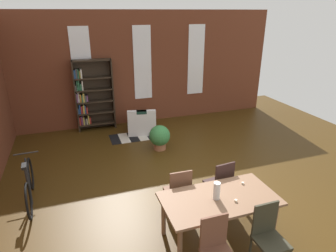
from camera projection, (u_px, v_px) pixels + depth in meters
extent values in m
plane|color=#412B0D|center=(200.00, 193.00, 5.71)|extent=(11.29, 11.29, 0.00)
cube|color=brown|center=(142.00, 68.00, 8.96)|extent=(8.62, 0.12, 3.40)
cube|color=white|center=(82.00, 67.00, 8.29)|extent=(0.55, 0.02, 2.21)
cube|color=white|center=(142.00, 63.00, 8.83)|extent=(0.55, 0.02, 2.21)
cube|color=white|center=(196.00, 60.00, 9.37)|extent=(0.55, 0.02, 2.21)
cube|color=brown|center=(220.00, 199.00, 4.34)|extent=(1.74, 0.91, 0.04)
cylinder|color=brown|center=(180.00, 248.00, 3.93)|extent=(0.07, 0.07, 0.71)
cylinder|color=brown|center=(274.00, 223.00, 4.40)|extent=(0.07, 0.07, 0.71)
cylinder|color=brown|center=(164.00, 216.00, 4.56)|extent=(0.07, 0.07, 0.71)
cylinder|color=brown|center=(248.00, 197.00, 5.02)|extent=(0.07, 0.07, 0.71)
cylinder|color=silver|center=(217.00, 191.00, 4.27)|extent=(0.10, 0.10, 0.27)
cylinder|color=silver|center=(243.00, 183.00, 4.67)|extent=(0.04, 0.04, 0.03)
cylinder|color=silver|center=(236.00, 201.00, 4.23)|extent=(0.04, 0.04, 0.03)
cube|color=#32201E|center=(218.00, 184.00, 5.22)|extent=(0.44, 0.44, 0.04)
cube|color=#32201E|center=(225.00, 177.00, 4.98)|extent=(0.38, 0.07, 0.50)
cylinder|color=#32201E|center=(220.00, 187.00, 5.53)|extent=(0.04, 0.04, 0.43)
cylinder|color=#32201E|center=(203.00, 192.00, 5.39)|extent=(0.04, 0.04, 0.43)
cylinder|color=#32201E|center=(231.00, 198.00, 5.23)|extent=(0.04, 0.04, 0.43)
cylinder|color=#32201E|center=(214.00, 203.00, 5.09)|extent=(0.04, 0.04, 0.43)
cube|color=brown|center=(177.00, 192.00, 4.99)|extent=(0.41, 0.41, 0.04)
cube|color=brown|center=(181.00, 185.00, 4.73)|extent=(0.38, 0.04, 0.50)
cylinder|color=brown|center=(183.00, 196.00, 5.28)|extent=(0.04, 0.04, 0.43)
cylinder|color=brown|center=(164.00, 199.00, 5.18)|extent=(0.04, 0.04, 0.43)
cylinder|color=brown|center=(190.00, 208.00, 4.96)|extent=(0.04, 0.04, 0.43)
cylinder|color=brown|center=(170.00, 212.00, 4.86)|extent=(0.04, 0.04, 0.43)
cube|color=brown|center=(214.00, 232.00, 3.73)|extent=(0.38, 0.03, 0.50)
cube|color=#333123|center=(271.00, 242.00, 3.90)|extent=(0.40, 0.40, 0.04)
cube|color=#333123|center=(265.00, 219.00, 3.97)|extent=(0.38, 0.03, 0.50)
cylinder|color=#333123|center=(250.00, 249.00, 4.09)|extent=(0.04, 0.04, 0.43)
cylinder|color=#333123|center=(271.00, 243.00, 4.20)|extent=(0.04, 0.04, 0.43)
cube|color=#2D2319|center=(76.00, 97.00, 8.35)|extent=(0.04, 0.29, 2.09)
cube|color=#2D2319|center=(113.00, 94.00, 8.68)|extent=(0.04, 0.29, 2.09)
cube|color=#2D2319|center=(94.00, 94.00, 8.63)|extent=(1.11, 0.01, 2.09)
cube|color=#2D2319|center=(97.00, 123.00, 8.83)|extent=(1.07, 0.29, 0.04)
cube|color=#B22D28|center=(80.00, 121.00, 8.63)|extent=(0.05, 0.19, 0.23)
cube|color=#8C4C8C|center=(82.00, 120.00, 8.65)|extent=(0.05, 0.15, 0.26)
cube|color=gold|center=(84.00, 120.00, 8.67)|extent=(0.04, 0.23, 0.23)
cube|color=#4C4C51|center=(85.00, 121.00, 8.69)|extent=(0.03, 0.15, 0.16)
cube|color=white|center=(87.00, 121.00, 8.71)|extent=(0.03, 0.17, 0.17)
cube|color=gold|center=(88.00, 119.00, 8.70)|extent=(0.04, 0.20, 0.27)
cube|color=#B22D28|center=(90.00, 120.00, 8.73)|extent=(0.04, 0.15, 0.20)
cube|color=#2D2319|center=(96.00, 112.00, 8.71)|extent=(1.07, 0.29, 0.04)
cube|color=#284C8C|center=(78.00, 111.00, 8.51)|extent=(0.03, 0.21, 0.17)
cube|color=#284C8C|center=(80.00, 109.00, 8.51)|extent=(0.04, 0.18, 0.27)
cube|color=#B22D28|center=(82.00, 109.00, 8.53)|extent=(0.04, 0.18, 0.22)
cube|color=gold|center=(84.00, 109.00, 8.54)|extent=(0.04, 0.20, 0.26)
cube|color=#284C8C|center=(85.00, 109.00, 8.56)|extent=(0.03, 0.22, 0.23)
cube|color=#B22D28|center=(87.00, 110.00, 8.59)|extent=(0.04, 0.23, 0.16)
cube|color=#2D2319|center=(95.00, 101.00, 8.58)|extent=(1.07, 0.29, 0.04)
cube|color=#8C4C8C|center=(77.00, 98.00, 8.37)|extent=(0.03, 0.19, 0.26)
cube|color=white|center=(79.00, 97.00, 8.38)|extent=(0.04, 0.15, 0.28)
cube|color=orange|center=(80.00, 98.00, 8.40)|extent=(0.04, 0.19, 0.23)
cube|color=#33724C|center=(82.00, 98.00, 8.42)|extent=(0.03, 0.23, 0.21)
cube|color=gold|center=(83.00, 97.00, 8.43)|extent=(0.05, 0.22, 0.26)
cube|color=#4C4C51|center=(86.00, 98.00, 8.45)|extent=(0.05, 0.24, 0.19)
cube|color=#8C4C8C|center=(87.00, 98.00, 8.47)|extent=(0.03, 0.17, 0.18)
cube|color=#2D2319|center=(94.00, 90.00, 8.45)|extent=(1.07, 0.29, 0.04)
cube|color=#4C4C51|center=(76.00, 88.00, 8.26)|extent=(0.03, 0.22, 0.16)
cube|color=#33724C|center=(77.00, 86.00, 8.25)|extent=(0.03, 0.24, 0.27)
cube|color=#33724C|center=(79.00, 85.00, 8.26)|extent=(0.04, 0.16, 0.29)
cube|color=#33724C|center=(81.00, 87.00, 8.30)|extent=(0.04, 0.18, 0.19)
cube|color=white|center=(82.00, 85.00, 8.30)|extent=(0.03, 0.21, 0.27)
cube|color=#2D2319|center=(93.00, 78.00, 8.32)|extent=(1.07, 0.29, 0.04)
cube|color=#284C8C|center=(75.00, 74.00, 8.12)|extent=(0.05, 0.17, 0.23)
cube|color=#4C4C51|center=(76.00, 74.00, 8.13)|extent=(0.04, 0.19, 0.26)
cube|color=#33724C|center=(78.00, 74.00, 8.15)|extent=(0.03, 0.21, 0.25)
cube|color=gold|center=(80.00, 75.00, 8.17)|extent=(0.03, 0.16, 0.19)
cube|color=white|center=(81.00, 73.00, 8.17)|extent=(0.04, 0.23, 0.25)
cube|color=#2D2319|center=(91.00, 60.00, 8.14)|extent=(1.07, 0.29, 0.04)
cube|color=white|center=(141.00, 125.00, 8.62)|extent=(0.94, 0.94, 0.40)
cube|color=white|center=(142.00, 117.00, 8.18)|extent=(0.82, 0.31, 0.35)
cube|color=white|center=(153.00, 116.00, 8.56)|extent=(0.25, 0.73, 0.15)
cube|color=white|center=(129.00, 117.00, 8.47)|extent=(0.25, 0.73, 0.15)
cube|color=#19382D|center=(141.00, 112.00, 8.13)|extent=(0.31, 0.22, 0.08)
torus|color=black|center=(29.00, 201.00, 4.97)|extent=(0.07, 0.66, 0.66)
torus|color=black|center=(31.00, 173.00, 5.83)|extent=(0.07, 0.66, 0.66)
cylinder|color=black|center=(29.00, 182.00, 5.36)|extent=(0.05, 0.31, 0.86)
cylinder|color=black|center=(27.00, 178.00, 5.14)|extent=(0.04, 0.04, 0.45)
cube|color=black|center=(24.00, 166.00, 5.06)|extent=(0.09, 0.20, 0.05)
cylinder|color=black|center=(26.00, 153.00, 5.56)|extent=(0.44, 0.05, 0.02)
cylinder|color=#9E6042|center=(160.00, 146.00, 7.54)|extent=(0.32, 0.32, 0.16)
sphere|color=#387F42|center=(160.00, 136.00, 7.43)|extent=(0.54, 0.54, 0.54)
cube|color=black|center=(115.00, 139.00, 8.13)|extent=(0.26, 0.71, 0.01)
cube|color=silver|center=(124.00, 138.00, 8.21)|extent=(0.26, 0.71, 0.01)
cube|color=black|center=(133.00, 137.00, 8.28)|extent=(0.26, 0.71, 0.01)
cube|color=silver|center=(142.00, 136.00, 8.36)|extent=(0.26, 0.71, 0.01)
cube|color=black|center=(151.00, 134.00, 8.44)|extent=(0.26, 0.71, 0.01)
cube|color=silver|center=(159.00, 133.00, 8.52)|extent=(0.26, 0.71, 0.01)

